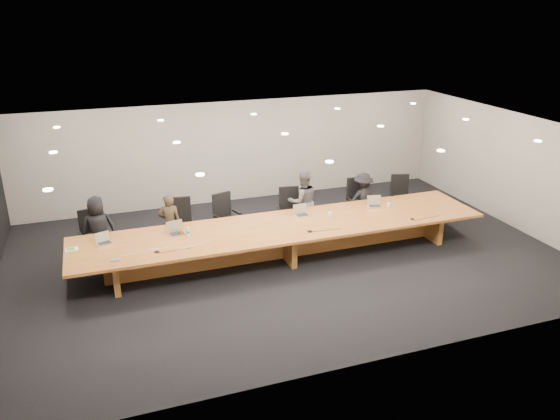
% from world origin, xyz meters
% --- Properties ---
extents(ground, '(12.00, 12.00, 0.00)m').
position_xyz_m(ground, '(0.00, 0.00, 0.00)').
color(ground, black).
rests_on(ground, ground).
extents(back_wall, '(12.00, 0.02, 2.80)m').
position_xyz_m(back_wall, '(0.00, 4.00, 1.40)').
color(back_wall, beige).
rests_on(back_wall, ground).
extents(conference_table, '(9.00, 1.80, 0.75)m').
position_xyz_m(conference_table, '(0.00, 0.00, 0.52)').
color(conference_table, '#9A5521').
rests_on(conference_table, ground).
extents(chair_far_left, '(0.66, 0.66, 1.11)m').
position_xyz_m(chair_far_left, '(-3.94, 1.34, 0.55)').
color(chair_far_left, black).
rests_on(chair_far_left, ground).
extents(chair_left, '(0.71, 0.71, 1.19)m').
position_xyz_m(chair_left, '(-2.06, 1.19, 0.60)').
color(chair_left, black).
rests_on(chair_left, ground).
extents(chair_mid_left, '(0.73, 0.73, 1.14)m').
position_xyz_m(chair_mid_left, '(-0.95, 1.33, 0.57)').
color(chair_mid_left, black).
rests_on(chair_mid_left, ground).
extents(chair_mid_right, '(0.68, 0.68, 1.15)m').
position_xyz_m(chair_mid_right, '(0.58, 1.20, 0.57)').
color(chair_mid_right, black).
rests_on(chair_mid_right, ground).
extents(chair_right, '(0.61, 0.61, 1.17)m').
position_xyz_m(chair_right, '(2.46, 1.26, 0.58)').
color(chair_right, black).
rests_on(chair_right, ground).
extents(chair_far_right, '(0.71, 0.71, 1.11)m').
position_xyz_m(chair_far_right, '(3.68, 1.29, 0.56)').
color(chair_far_right, black).
rests_on(chair_far_right, ground).
extents(person_a, '(0.75, 0.52, 1.46)m').
position_xyz_m(person_a, '(-3.82, 1.19, 0.73)').
color(person_a, black).
rests_on(person_a, ground).
extents(person_b, '(0.55, 0.42, 1.36)m').
position_xyz_m(person_b, '(-2.30, 1.15, 0.68)').
color(person_b, '#342A1C').
rests_on(person_b, ground).
extents(person_c, '(0.77, 0.61, 1.55)m').
position_xyz_m(person_c, '(0.91, 1.22, 0.77)').
color(person_c, '#4F4F51').
rests_on(person_c, ground).
extents(person_d, '(0.90, 0.55, 1.35)m').
position_xyz_m(person_d, '(2.48, 1.13, 0.67)').
color(person_d, black).
rests_on(person_d, ground).
extents(laptop_a, '(0.34, 0.29, 0.23)m').
position_xyz_m(laptop_a, '(-3.73, 0.30, 0.86)').
color(laptop_a, beige).
rests_on(laptop_a, conference_table).
extents(laptop_b, '(0.40, 0.32, 0.28)m').
position_xyz_m(laptop_b, '(-2.28, 0.28, 0.89)').
color(laptop_b, tan).
rests_on(laptop_b, conference_table).
extents(laptop_d, '(0.34, 0.26, 0.26)m').
position_xyz_m(laptop_d, '(0.57, 0.41, 0.88)').
color(laptop_d, beige).
rests_on(laptop_d, conference_table).
extents(laptop_e, '(0.38, 0.31, 0.26)m').
position_xyz_m(laptop_e, '(2.41, 0.38, 0.88)').
color(laptop_e, '#C1B394').
rests_on(laptop_e, conference_table).
extents(water_bottle, '(0.07, 0.07, 0.21)m').
position_xyz_m(water_bottle, '(-2.08, 0.09, 0.85)').
color(water_bottle, silver).
rests_on(water_bottle, conference_table).
extents(amber_mug, '(0.10, 0.10, 0.10)m').
position_xyz_m(amber_mug, '(-2.21, 0.23, 0.80)').
color(amber_mug, brown).
rests_on(amber_mug, conference_table).
extents(paper_cup_near, '(0.10, 0.10, 0.10)m').
position_xyz_m(paper_cup_near, '(1.15, 0.16, 0.80)').
color(paper_cup_near, silver).
rests_on(paper_cup_near, conference_table).
extents(paper_cup_far, '(0.08, 0.08, 0.10)m').
position_xyz_m(paper_cup_far, '(2.70, 0.26, 0.80)').
color(paper_cup_far, silver).
rests_on(paper_cup_far, conference_table).
extents(notepad, '(0.26, 0.22, 0.01)m').
position_xyz_m(notepad, '(-4.35, 0.22, 0.76)').
color(notepad, silver).
rests_on(notepad, conference_table).
extents(lime_gadget, '(0.15, 0.09, 0.02)m').
position_xyz_m(lime_gadget, '(-4.36, 0.21, 0.78)').
color(lime_gadget, '#55B22F').
rests_on(lime_gadget, notepad).
extents(av_box, '(0.19, 0.15, 0.03)m').
position_xyz_m(av_box, '(-3.56, -0.55, 0.76)').
color(av_box, silver).
rests_on(av_box, conference_table).
extents(mic_left, '(0.14, 0.14, 0.03)m').
position_xyz_m(mic_left, '(-2.79, -0.44, 0.76)').
color(mic_left, black).
rests_on(mic_left, conference_table).
extents(mic_center, '(0.16, 0.16, 0.03)m').
position_xyz_m(mic_center, '(0.38, -0.50, 0.77)').
color(mic_center, black).
rests_on(mic_center, conference_table).
extents(mic_right, '(0.11, 0.11, 0.03)m').
position_xyz_m(mic_right, '(2.81, -0.61, 0.76)').
color(mic_right, black).
rests_on(mic_right, conference_table).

